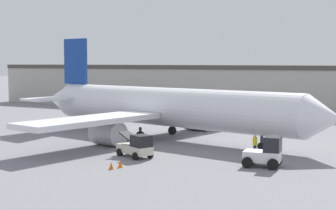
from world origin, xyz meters
The scene contains 8 objects.
ground_plane centered at (0.00, 0.00, 0.00)m, with size 400.00×400.00×0.00m, color slate.
terminal_building centered at (-10.09, 34.54, 3.70)m, with size 83.98×12.86×7.38m.
airplane centered at (-0.89, 0.16, 3.18)m, with size 37.70×33.24×10.63m.
ground_crew_worker centered at (10.93, -4.48, 0.93)m, with size 0.38×0.38×1.74m.
baggage_tug centered at (13.34, -8.98, 1.06)m, with size 2.97×2.29×2.33m.
belt_loader_truck centered at (2.77, -10.35, 0.93)m, with size 3.67×2.74×1.99m.
safety_cone_near centered at (3.90, -14.39, 0.28)m, with size 0.36×0.36×0.55m.
safety_cone_far centered at (3.70, -15.28, 0.28)m, with size 0.36×0.36×0.55m.
Camera 1 is at (25.42, -45.81, 7.87)m, focal length 55.00 mm.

